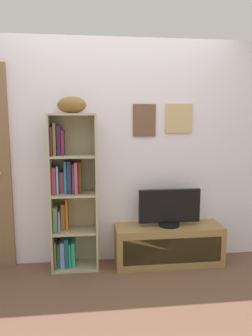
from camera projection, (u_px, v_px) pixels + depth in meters
The scene contains 6 objects.
ground at pixel (130, 321), 2.50m from camera, with size 5.20×5.20×0.04m, color brown.
back_wall at pixel (117, 153), 3.42m from camera, with size 4.80×0.08×2.37m.
bookshelf at pixel (69, 197), 3.29m from camera, with size 0.47×0.30×1.60m.
football at pixel (72, 105), 3.12m from camera, with size 0.29×0.16×0.16m, color brown.
tv_stand at pixel (169, 245), 3.43m from camera, with size 1.14×0.36×0.42m.
television at pixel (169, 208), 3.37m from camera, with size 0.65×0.22×0.39m.
Camera 1 is at (-0.30, -2.27, 1.55)m, focal length 34.17 mm.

